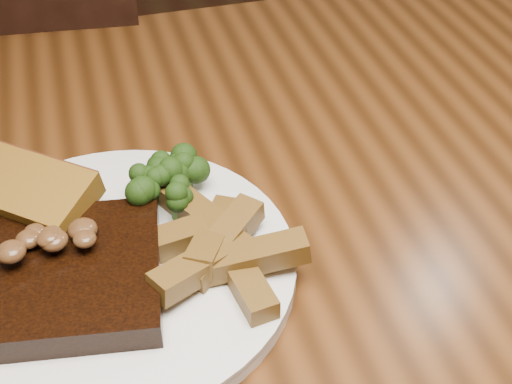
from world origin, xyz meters
TOP-DOWN VIEW (x-y plane):
  - dining_table at (0.00, 0.00)m, footprint 1.60×0.90m
  - chair_far at (-0.22, 0.58)m, footprint 0.46×0.46m
  - plate at (-0.12, -0.02)m, footprint 0.37×0.37m
  - steak at (-0.18, -0.03)m, footprint 0.21×0.17m
  - steak_bone at (-0.18, -0.09)m, footprint 0.17×0.04m
  - mushroom_pile at (-0.16, -0.02)m, footprint 0.07×0.07m
  - garlic_bread at (-0.18, 0.06)m, footprint 0.13×0.12m
  - potato_wedges at (-0.05, -0.02)m, footprint 0.12×0.12m
  - broccoli_cluster at (-0.06, 0.06)m, footprint 0.07×0.07m

SIDE VIEW (x-z plane):
  - chair_far at x=-0.22m, z-range 0.04..0.92m
  - dining_table at x=0.00m, z-range 0.28..1.03m
  - plate at x=-0.12m, z-range 0.75..0.76m
  - steak_bone at x=-0.18m, z-range 0.76..0.78m
  - potato_wedges at x=-0.05m, z-range 0.76..0.79m
  - garlic_bread at x=-0.18m, z-range 0.76..0.79m
  - steak at x=-0.18m, z-range 0.76..0.79m
  - broccoli_cluster at x=-0.06m, z-range 0.76..0.80m
  - mushroom_pile at x=-0.16m, z-range 0.79..0.82m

